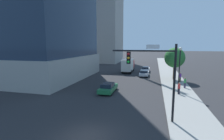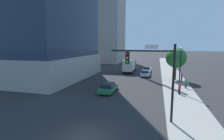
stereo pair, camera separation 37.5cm
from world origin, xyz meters
The scene contains 13 objects.
ground_plane centered at (0.00, 0.00, 0.00)m, with size 400.00×400.00×0.00m, color #28282B.
sidewalk centered at (8.15, 20.00, 0.07)m, with size 4.38×120.00×0.15m, color gray.
construction_building centered at (-15.40, 55.05, 15.70)m, with size 17.38×23.47×36.28m.
traffic_light_pole centered at (4.68, 3.98, 4.75)m, with size 5.46×0.48×6.73m.
street_lamp centered at (8.08, 14.17, 4.25)m, with size 0.44×0.44×6.35m.
street_tree centered at (8.40, 23.48, 4.37)m, with size 3.83×3.83×6.16m.
car_green centered at (-1.72, 12.15, 0.68)m, with size 1.88×4.67×1.38m.
car_silver centered at (2.55, 26.76, 0.68)m, with size 1.90×4.77×1.33m.
car_white centered at (2.55, 32.85, 0.69)m, with size 1.84×4.02×1.38m.
box_truck centered at (-1.72, 31.08, 1.85)m, with size 2.30×7.27×3.32m.
pedestrian_purple_shirt centered at (9.33, 21.50, 1.03)m, with size 0.34×0.34×1.72m.
pedestrian_red_shirt centered at (8.04, 13.15, 0.95)m, with size 0.34×0.34×1.58m.
pedestrian_green_shirt centered at (9.39, 16.94, 0.97)m, with size 0.34×0.34×1.62m.
Camera 2 is at (5.03, -10.84, 6.78)m, focal length 27.28 mm.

